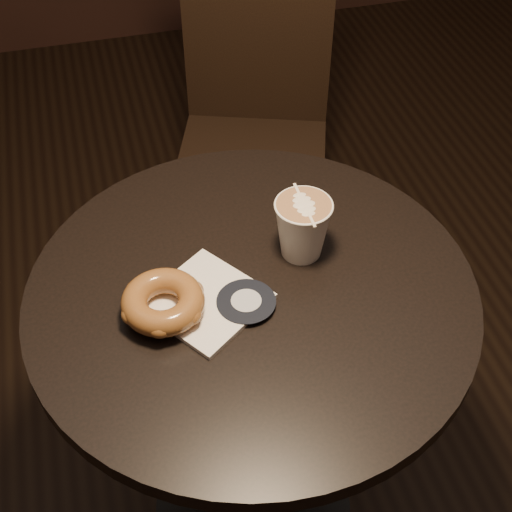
% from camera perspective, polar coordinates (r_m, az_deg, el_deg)
% --- Properties ---
extents(cafe_table, '(0.70, 0.70, 0.75)m').
position_cam_1_polar(cafe_table, '(1.25, -0.31, -8.62)').
color(cafe_table, black).
rests_on(cafe_table, ground).
extents(chair, '(0.48, 0.48, 0.95)m').
position_cam_1_polar(chair, '(1.88, -0.08, 12.04)').
color(chair, black).
rests_on(chair, ground).
extents(pastry_bag, '(0.21, 0.21, 0.01)m').
position_cam_1_polar(pastry_bag, '(1.08, -4.03, -3.60)').
color(pastry_bag, white).
rests_on(pastry_bag, cafe_table).
extents(doughnut, '(0.12, 0.12, 0.04)m').
position_cam_1_polar(doughnut, '(1.05, -7.45, -3.66)').
color(doughnut, brown).
rests_on(doughnut, pastry_bag).
extents(latte_cup, '(0.09, 0.09, 0.10)m').
position_cam_1_polar(latte_cup, '(1.12, 3.73, 2.20)').
color(latte_cup, white).
rests_on(latte_cup, cafe_table).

